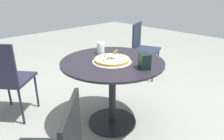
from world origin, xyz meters
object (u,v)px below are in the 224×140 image
Objects in this scene: drinking_cup at (101,48)px; patio_chair_corner at (5,76)px; napkin_dispenser at (144,61)px; patio_chair_near at (143,46)px; patio_table at (112,78)px; pizza_server at (114,54)px; pizza_on_tray at (112,60)px.

patio_chair_corner is (-0.57, -0.81, -0.26)m from drinking_cup.
drinking_cup is at bearing 54.88° from patio_chair_corner.
patio_chair_near reaches higher than napkin_dispenser.
drinking_cup is at bearing 28.72° from napkin_dispenser.
patio_chair_near is at bearing 105.79° from drinking_cup.
patio_chair_corner reaches higher than patio_table.
patio_chair_near is 0.97× the size of patio_chair_corner.
patio_chair_corner reaches higher than pizza_server.
napkin_dispenser reaches higher than patio_table.
drinking_cup reaches higher than pizza_on_tray.
patio_table is at bearing -64.66° from patio_chair_near.
patio_table is 8.31× the size of drinking_cup.
pizza_server is 0.24× the size of patio_chair_corner.
drinking_cup is (-0.24, 0.04, 0.00)m from pizza_server.
pizza_on_tray is 1.77× the size of pizza_server.
napkin_dispenser is at bearing -2.56° from drinking_cup.
drinking_cup is 0.14× the size of patio_chair_near.
patio_chair_corner reaches higher than drinking_cup.
napkin_dispenser is at bearing 33.96° from patio_chair_corner.
pizza_on_tray is at bearing -64.34° from patio_chair_near.
patio_chair_near is at bearing 82.90° from patio_chair_corner.
pizza_server is 0.25m from drinking_cup.
pizza_server is 0.25× the size of patio_chair_near.
pizza_server is 1.75× the size of drinking_cup.
drinking_cup is at bearing 159.38° from pizza_on_tray.
napkin_dispenser is 0.15× the size of patio_chair_corner.
patio_chair_near is (-0.57, 1.20, -0.26)m from pizza_server.
patio_chair_corner is at bearing -140.22° from pizza_on_tray.
pizza_server is 1.35m from patio_chair_near.
patio_table is 0.20m from pizza_on_tray.
drinking_cup is at bearing -74.21° from patio_chair_near.
patio_chair_near is 1.98m from patio_chair_corner.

